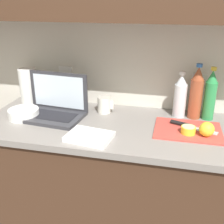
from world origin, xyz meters
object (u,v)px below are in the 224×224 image
object	(u,v)px
lemon_whole_beside	(207,129)
bottle_green_soda	(210,96)
cutting_board	(188,130)
bottle_oil_tall	(196,94)
laptop	(54,106)
lemon_half_cut	(188,130)
paper_towel_roll	(28,86)
bowl_white	(24,113)
measuring_cup	(104,105)
knife	(186,125)
bottle_water_clear	(180,96)

from	to	relation	value
lemon_whole_beside	bottle_green_soda	world-z (taller)	bottle_green_soda
cutting_board	bottle_oil_tall	distance (m)	0.24
laptop	cutting_board	bearing A→B (deg)	2.82
lemon_half_cut	paper_towel_roll	xyz separation A→B (m)	(-1.02, 0.25, 0.09)
cutting_board	bottle_oil_tall	bearing A→B (deg)	79.58
laptop	bowl_white	xyz separation A→B (m)	(-0.16, -0.07, -0.03)
lemon_whole_beside	measuring_cup	bearing A→B (deg)	160.66
bottle_oil_tall	bowl_white	xyz separation A→B (m)	(-0.97, -0.23, -0.12)
measuring_cup	bottle_green_soda	bearing A→B (deg)	3.96
paper_towel_roll	cutting_board	bearing A→B (deg)	-11.46
knife	bottle_oil_tall	xyz separation A→B (m)	(0.05, 0.16, 0.13)
knife	bottle_water_clear	world-z (taller)	bottle_water_clear
cutting_board	bottle_green_soda	distance (m)	0.26
knife	lemon_whole_beside	xyz separation A→B (m)	(0.10, -0.09, 0.03)
knife	measuring_cup	xyz separation A→B (m)	(-0.48, 0.11, 0.03)
laptop	cutting_board	size ratio (longest dim) A/B	1.12
knife	lemon_whole_beside	bearing A→B (deg)	-22.74
laptop	lemon_whole_beside	world-z (taller)	laptop
laptop	lemon_half_cut	size ratio (longest dim) A/B	5.25
laptop	measuring_cup	size ratio (longest dim) A/B	3.90
knife	bottle_green_soda	xyz separation A→B (m)	(0.12, 0.16, 0.12)
laptop	bottle_water_clear	bearing A→B (deg)	17.69
bottle_green_soda	bottle_water_clear	size ratio (longest dim) A/B	1.13
laptop	paper_towel_roll	size ratio (longest dim) A/B	1.70
bowl_white	lemon_half_cut	bearing A→B (deg)	-0.56
bottle_water_clear	paper_towel_roll	world-z (taller)	bottle_water_clear
knife	bottle_water_clear	bearing A→B (deg)	123.16
lemon_whole_beside	measuring_cup	xyz separation A→B (m)	(-0.58, 0.20, 0.00)
paper_towel_roll	bottle_green_soda	bearing A→B (deg)	-0.82
laptop	knife	distance (m)	0.76
cutting_board	lemon_whole_beside	distance (m)	0.11
cutting_board	bottle_green_soda	size ratio (longest dim) A/B	1.14
lemon_half_cut	lemon_whole_beside	distance (m)	0.09
bottle_oil_tall	bowl_white	world-z (taller)	bottle_oil_tall
bottle_green_soda	laptop	bearing A→B (deg)	-170.05
cutting_board	paper_towel_roll	xyz separation A→B (m)	(-1.02, 0.21, 0.11)
bottle_oil_tall	measuring_cup	size ratio (longest dim) A/B	3.21
laptop	knife	xyz separation A→B (m)	(0.76, -0.00, -0.04)
laptop	cutting_board	xyz separation A→B (m)	(0.77, -0.04, -0.06)
lemon_whole_beside	paper_towel_roll	xyz separation A→B (m)	(-1.11, 0.26, 0.07)
bottle_water_clear	measuring_cup	bearing A→B (deg)	-174.59
paper_towel_roll	bottle_oil_tall	bearing A→B (deg)	-0.88
cutting_board	bottle_green_soda	xyz separation A→B (m)	(0.11, 0.19, 0.14)
laptop	lemon_half_cut	bearing A→B (deg)	-0.45
lemon_half_cut	bowl_white	world-z (taller)	bowl_white
bottle_water_clear	paper_towel_roll	size ratio (longest dim) A/B	1.18
bottle_green_soda	bowl_white	distance (m)	1.07
measuring_cup	paper_towel_roll	size ratio (longest dim) A/B	0.43
cutting_board	bowl_white	bearing A→B (deg)	-177.84
bottle_oil_tall	measuring_cup	distance (m)	0.54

